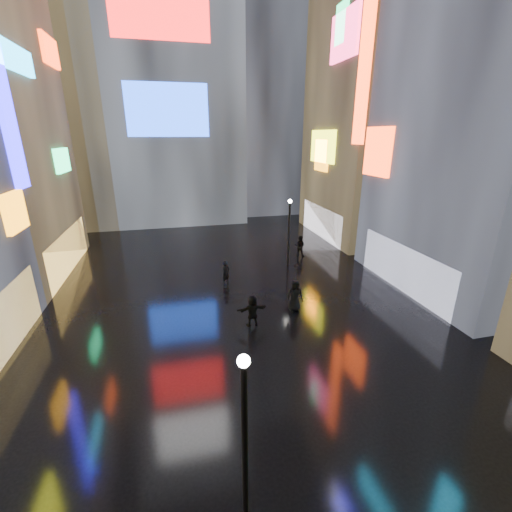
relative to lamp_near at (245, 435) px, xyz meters
name	(u,v)px	position (x,y,z in m)	size (l,w,h in m)	color
ground	(228,287)	(1.90, 14.70, -2.94)	(140.00, 140.00, 0.00)	black
building_right_far	(380,85)	(17.87, 24.70, 11.03)	(10.28, 12.00, 28.00)	black
tower_main	(161,25)	(-1.10, 38.68, 18.06)	(16.00, 14.20, 42.00)	black
tower_flank_right	(262,73)	(10.90, 40.70, 14.06)	(12.00, 12.00, 34.00)	black
tower_flank_left	(59,101)	(-12.10, 36.70, 10.06)	(10.00, 10.00, 26.00)	black
lamp_near	(245,435)	(0.00, 0.00, 0.00)	(0.30, 0.30, 5.20)	black
lamp_far	(289,229)	(7.16, 17.76, 0.00)	(0.30, 0.30, 5.20)	black
pedestrian_4	(295,296)	(5.14, 10.63, -1.98)	(0.94, 0.61, 1.93)	black
pedestrian_5	(252,311)	(2.40, 9.59, -2.07)	(1.62, 0.52, 1.74)	black
pedestrian_6	(226,273)	(1.86, 15.24, -2.11)	(0.61, 0.40, 1.66)	black
pedestrian_7	(300,246)	(8.79, 19.57, -2.07)	(0.85, 0.66, 1.75)	black
umbrella_2	(296,272)	(5.14, 10.63, -0.54)	(1.03, 1.05, 0.95)	black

